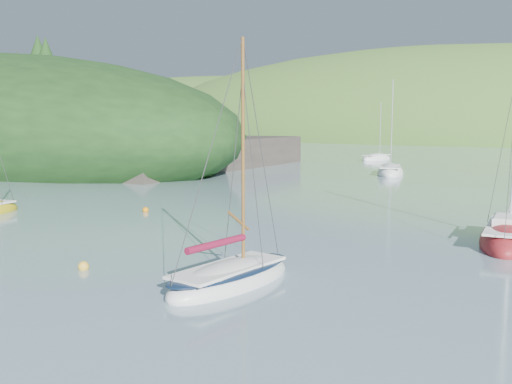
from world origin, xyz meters
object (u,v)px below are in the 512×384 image
Objects in this scene: sloop_red at (508,239)px; distant_sloop_a at (390,173)px; distant_sloop_c at (377,159)px; daysailer_white at (230,278)px.

distant_sloop_a is (-19.16, 28.50, -0.02)m from sloop_red.
sloop_red is 57.02m from distant_sloop_c.
distant_sloop_a is 22.71m from distant_sloop_c.
daysailer_white is 0.99× the size of distant_sloop_c.
daysailer_white is at bearing -95.42° from distant_sloop_a.
distant_sloop_c is at bearing 111.42° from daysailer_white.
daysailer_white is 0.83× the size of distant_sloop_a.
distant_sloop_c is at bearing 110.87° from sloop_red.
sloop_red reaches higher than distant_sloop_c.
daysailer_white is at bearing -61.20° from distant_sloop_c.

